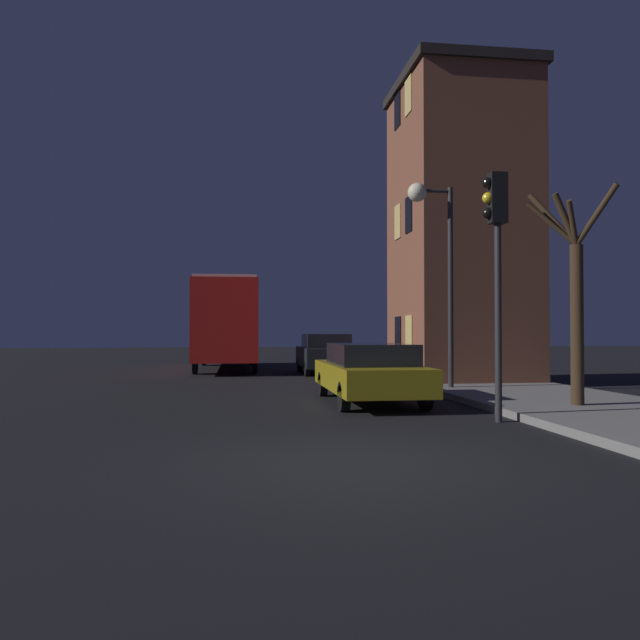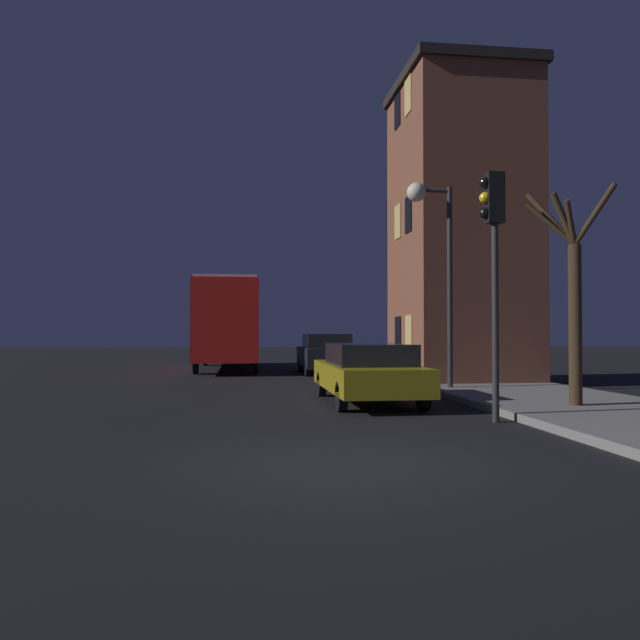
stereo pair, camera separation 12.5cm
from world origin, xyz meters
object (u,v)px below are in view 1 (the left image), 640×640
object	(u,v)px
traffic_light	(496,243)
car_mid_lane	(325,353)
bare_tree	(574,295)
streetlamp	(432,234)
bus	(227,318)
car_near_lane	(369,371)

from	to	relation	value
traffic_light	car_mid_lane	bearing A→B (deg)	95.21
traffic_light	bare_tree	bearing A→B (deg)	27.37
bare_tree	car_mid_lane	distance (m)	12.60
streetlamp	car_mid_lane	distance (m)	8.73
streetlamp	bare_tree	distance (m)	4.85
streetlamp	bus	distance (m)	12.82
streetlamp	traffic_light	bearing A→B (deg)	-95.78
traffic_light	bare_tree	size ratio (longest dim) A/B	1.02
bare_tree	bus	bearing A→B (deg)	114.48
streetlamp	traffic_light	xyz separation A→B (m)	(-0.54, -5.29, -1.01)
bare_tree	car_mid_lane	world-z (taller)	bare_tree
traffic_light	streetlamp	bearing A→B (deg)	84.22
bare_tree	traffic_light	bearing A→B (deg)	-152.63
car_near_lane	car_mid_lane	bearing A→B (deg)	87.71
traffic_light	bus	world-z (taller)	traffic_light
streetlamp	bus	world-z (taller)	streetlamp
streetlamp	traffic_light	world-z (taller)	streetlamp
streetlamp	car_near_lane	bearing A→B (deg)	-136.29
streetlamp	car_mid_lane	xyz separation A→B (m)	(-1.73, 7.86, -3.38)
bare_tree	bus	world-z (taller)	bare_tree
bus	car_near_lane	world-z (taller)	bus
car_near_lane	bus	bearing A→B (deg)	104.24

